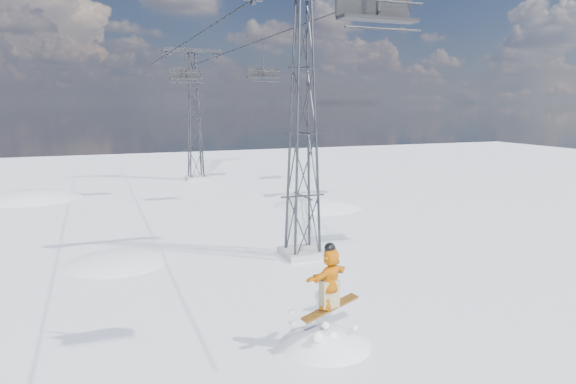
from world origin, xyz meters
name	(u,v)px	position (x,y,z in m)	size (l,w,h in m)	color
ground	(379,332)	(0.00, 0.00, 0.00)	(120.00, 120.00, 0.00)	white
snow_terrain	(152,347)	(-4.77, 21.24, -9.59)	(39.00, 37.00, 22.00)	white
lift_tower_near	(303,134)	(0.80, 8.00, 5.47)	(5.20, 1.80, 11.43)	#999999
lift_tower_far	(194,118)	(0.80, 33.00, 5.47)	(5.20, 1.80, 11.43)	#999999
haul_cables	(233,37)	(0.80, 19.50, 10.85)	(4.46, 51.00, 0.06)	black
lift_chair_near	(377,10)	(-1.40, -1.72, 8.90)	(1.97, 0.56, 2.44)	black
lift_chair_mid	(263,74)	(3.00, 20.16, 8.67)	(2.20, 0.63, 2.73)	black
lift_chair_far	(186,75)	(-1.40, 23.96, 8.67)	(2.19, 0.63, 2.72)	black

